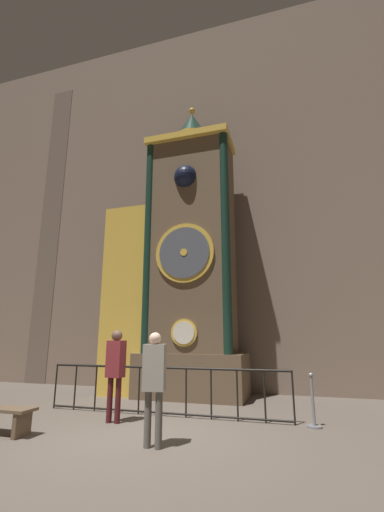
# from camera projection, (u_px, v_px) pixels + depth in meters

# --- Properties ---
(ground_plane) EXTENTS (28.00, 28.00, 0.00)m
(ground_plane) POSITION_uv_depth(u_px,v_px,m) (141.00, 439.00, 5.59)
(ground_plane) COLOR brown
(cathedral_back_wall) EXTENTS (24.00, 0.32, 13.47)m
(cathedral_back_wall) POSITION_uv_depth(u_px,v_px,m) (210.00, 189.00, 12.09)
(cathedral_back_wall) COLOR #7A6656
(cathedral_back_wall) RESTS_ON ground_plane
(clock_tower) EXTENTS (4.20, 1.80, 9.11)m
(clock_tower) POSITION_uv_depth(u_px,v_px,m) (177.00, 266.00, 10.35)
(clock_tower) COLOR brown
(clock_tower) RESTS_ON ground_plane
(railing_fence) EXTENTS (5.45, 0.05, 1.00)m
(railing_fence) POSITION_uv_depth(u_px,v_px,m) (162.00, 388.00, 7.33)
(railing_fence) COLOR black
(railing_fence) RESTS_ON ground_plane
(visitor_near) EXTENTS (0.37, 0.26, 1.76)m
(visitor_near) POSITION_uv_depth(u_px,v_px,m) (116.00, 366.00, 6.85)
(visitor_near) COLOR #461518
(visitor_near) RESTS_ON ground_plane
(visitor_far) EXTENTS (0.37, 0.28, 1.69)m
(visitor_far) POSITION_uv_depth(u_px,v_px,m) (154.00, 377.00, 5.34)
(visitor_far) COLOR #58554F
(visitor_far) RESTS_ON ground_plane
(stanchion_post) EXTENTS (0.28, 0.28, 0.96)m
(stanchion_post) POSITION_uv_depth(u_px,v_px,m) (313.00, 410.00, 6.34)
(stanchion_post) COLOR gray
(stanchion_post) RESTS_ON ground_plane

